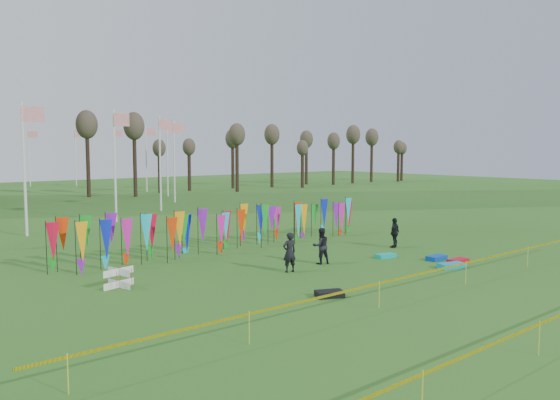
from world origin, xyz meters
TOP-DOWN VIEW (x-y plane):
  - ground at (0.00, 0.00)m, footprint 160.00×160.00m
  - banner_row at (0.28, 9.31)m, footprint 18.64×0.64m
  - caution_tape_near at (-0.22, -2.31)m, footprint 26.00×0.02m
  - tree_line at (32.00, 44.00)m, footprint 53.92×1.92m
  - box_kite at (-7.47, 5.60)m, footprint 0.69×0.69m
  - person_left at (-0.78, 3.58)m, footprint 0.69×0.55m
  - person_mid at (1.41, 3.95)m, footprint 0.92×0.72m
  - person_right at (7.28, 4.46)m, footprint 1.04×0.76m
  - kite_bag_turquoise at (4.77, 2.96)m, footprint 1.05×0.66m
  - kite_bag_blue at (6.21, 1.10)m, footprint 1.03×0.55m
  - kite_bag_red at (6.38, 0.07)m, footprint 1.10×0.53m
  - kite_bag_black at (-2.23, -0.32)m, footprint 1.11×0.91m
  - kite_bag_teal at (5.23, -0.35)m, footprint 1.29×0.90m

SIDE VIEW (x-z plane):
  - ground at x=0.00m, z-range 0.00..0.00m
  - kite_bag_turquoise at x=4.77m, z-range 0.00..0.20m
  - kite_bag_red at x=6.38m, z-range 0.00..0.20m
  - kite_bag_blue at x=6.21m, z-range 0.00..0.22m
  - kite_bag_black at x=-2.23m, z-range 0.00..0.22m
  - kite_bag_teal at x=5.23m, z-range 0.00..0.22m
  - box_kite at x=-7.47m, z-range 0.00..0.76m
  - caution_tape_near at x=-0.22m, z-range 0.33..1.23m
  - person_right at x=7.28m, z-range 0.00..1.59m
  - person_mid at x=1.41m, z-range 0.00..1.65m
  - person_left at x=-0.78m, z-range 0.00..1.71m
  - banner_row at x=0.28m, z-range 0.19..2.33m
  - tree_line at x=32.00m, z-range 2.25..10.09m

